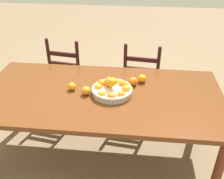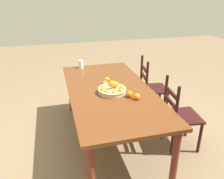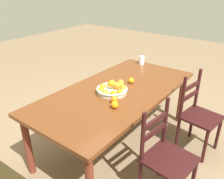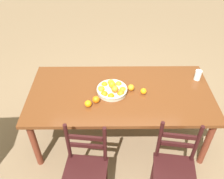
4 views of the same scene
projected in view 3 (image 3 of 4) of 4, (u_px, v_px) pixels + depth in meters
ground_plane at (116, 142)px, 2.90m from camera, size 12.00×12.00×0.00m
dining_table at (117, 96)px, 2.62m from camera, size 2.03×1.00×0.72m
chair_near_window at (198, 116)px, 2.64m from camera, size 0.44×0.44×0.92m
chair_by_cabinet at (165, 157)px, 2.04m from camera, size 0.44×0.44×0.90m
fruit_bowl at (112, 90)px, 2.51m from camera, size 0.34×0.34×0.15m
orange_loose_0 at (114, 100)px, 2.30m from camera, size 0.08×0.08×0.08m
orange_loose_1 at (115, 105)px, 2.21m from camera, size 0.07×0.07×0.07m
orange_loose_2 at (131, 81)px, 2.74m from camera, size 0.07×0.07×0.07m
orange_loose_3 at (121, 83)px, 2.68m from camera, size 0.07×0.07×0.07m
drinking_glass at (142, 60)px, 3.35m from camera, size 0.07×0.07×0.12m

